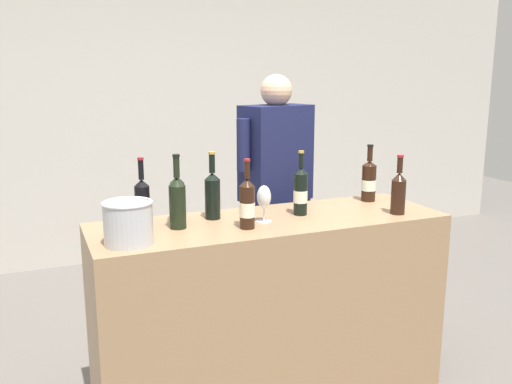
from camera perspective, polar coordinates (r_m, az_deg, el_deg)
wall_back at (r=5.22m, az=-10.35°, el=8.58°), size 8.00×0.10×2.80m
counter at (r=2.99m, az=1.47°, el=-11.97°), size 1.83×0.59×0.98m
wine_bottle_0 at (r=2.81m, az=-4.53°, el=-0.17°), size 0.08×0.08×0.35m
wine_bottle_1 at (r=2.77m, az=-8.14°, el=-0.72°), size 0.07×0.07×0.32m
wine_bottle_2 at (r=2.66m, az=-8.15°, el=-0.90°), size 0.08×0.08×0.36m
wine_bottle_3 at (r=3.00m, az=14.55°, el=0.04°), size 0.08×0.08×0.32m
wine_bottle_4 at (r=2.63m, az=-0.92°, el=-1.20°), size 0.07×0.07×0.34m
wine_bottle_5 at (r=3.27m, az=11.61°, el=1.17°), size 0.08×0.08×0.33m
wine_bottle_6 at (r=2.73m, az=-11.69°, el=-1.09°), size 0.07×0.07×0.34m
wine_bottle_7 at (r=2.89m, az=4.64°, el=0.09°), size 0.07×0.07×0.34m
wine_glass at (r=2.75m, az=0.84°, el=-0.67°), size 0.08×0.08×0.19m
ice_bucket at (r=2.45m, az=-13.10°, el=-3.12°), size 0.22×0.22×0.19m
person_server at (r=3.55m, az=2.02°, el=-2.16°), size 0.57×0.35×1.71m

